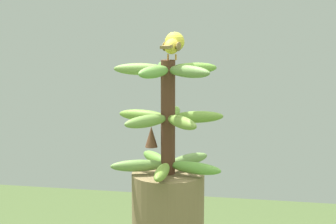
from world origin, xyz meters
TOP-DOWN VIEW (x-y plane):
  - banana_bunch at (-0.00, -0.00)m, footprint 0.33×0.33m
  - perched_bird at (0.01, 0.02)m, footprint 0.06×0.20m

SIDE VIEW (x-z plane):
  - banana_bunch at x=0.00m, z-range 1.31..1.64m
  - perched_bird at x=0.01m, z-range 1.64..1.72m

